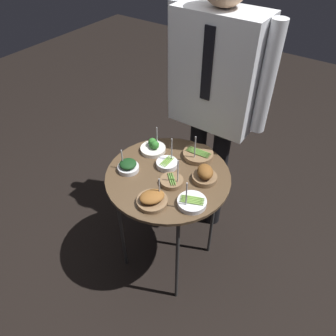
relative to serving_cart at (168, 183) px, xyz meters
name	(u,v)px	position (x,y,z in m)	size (l,w,h in m)	color
ground_plane	(168,256)	(0.00, 0.00, -0.72)	(8.00, 8.00, 0.00)	black
serving_cart	(168,183)	(0.00, 0.00, 0.00)	(0.68, 0.68, 0.77)	brown
bowl_asparagus_mid_left	(172,181)	(0.05, -0.04, 0.07)	(0.12, 0.12, 0.17)	brown
bowl_roast_back_right	(152,199)	(0.05, -0.21, 0.08)	(0.16, 0.16, 0.14)	brown
bowl_asparagus_near_rim	(198,154)	(0.05, 0.23, 0.07)	(0.18, 0.18, 0.17)	brown
bowl_asparagus_back_left	(167,163)	(-0.05, 0.06, 0.08)	(0.12, 0.12, 0.17)	silver
bowl_roast_mid_right	(205,175)	(0.18, 0.08, 0.10)	(0.13, 0.14, 0.09)	brown
bowl_broccoli_front_left	(153,147)	(-0.19, 0.13, 0.08)	(0.15, 0.15, 0.14)	silver
bowl_spinach_front_right	(128,166)	(-0.20, -0.09, 0.09)	(0.12, 0.12, 0.13)	silver
bowl_asparagus_center	(192,202)	(0.22, -0.11, 0.07)	(0.15, 0.15, 0.17)	silver
waiter_figure	(216,85)	(0.00, 0.47, 0.39)	(0.65, 0.24, 1.75)	black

